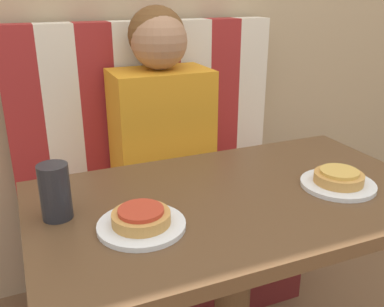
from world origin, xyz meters
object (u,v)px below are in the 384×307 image
drinking_cup (55,192)px  plate_right (338,184)px  plate_left (142,225)px  pizza_right (339,177)px  pizza_left (141,217)px  person (161,112)px

drinking_cup → plate_right: bearing=-9.6°
plate_left → pizza_right: pizza_right is taller
plate_left → pizza_right: 0.54m
plate_left → pizza_right: size_ratio=1.52×
pizza_left → drinking_cup: bearing=143.9°
pizza_right → drinking_cup: (-0.71, 0.12, 0.04)m
person → pizza_right: (0.27, -0.65, -0.04)m
plate_left → pizza_right: bearing=0.0°
pizza_left → plate_left: bearing=0.0°
person → pizza_left: bearing=-112.6°
plate_left → drinking_cup: bearing=143.9°
plate_right → drinking_cup: 0.72m
pizza_right → person: bearing=112.6°
plate_right → drinking_cup: bearing=170.4°
person → pizza_left: person is taller
person → drinking_cup: person is taller
pizza_left → drinking_cup: 0.21m
pizza_left → drinking_cup: drinking_cup is taller
drinking_cup → pizza_left: bearing=-36.1°
pizza_left → pizza_right: size_ratio=1.00×
pizza_right → drinking_cup: 0.72m
plate_left → drinking_cup: size_ratio=1.49×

